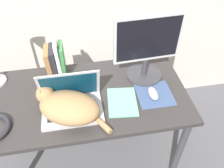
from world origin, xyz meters
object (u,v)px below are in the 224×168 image
external_monitor (147,47)px  book_row (56,61)px  cat (67,106)px  laptop (72,103)px  computer_mouse (153,93)px  notepad (122,102)px

external_monitor → book_row: size_ratio=1.67×
cat → book_row: 0.37m
cat → book_row: book_row is taller
cat → external_monitor: size_ratio=0.95×
laptop → cat: (-0.02, -0.04, 0.03)m
external_monitor → laptop: bearing=-156.6°
computer_mouse → notepad: bearing=-172.8°
cat → computer_mouse: (0.51, 0.06, -0.05)m
external_monitor → notepad: (-0.19, -0.21, -0.22)m
external_monitor → book_row: external_monitor is taller
book_row → notepad: 0.50m
cat → book_row: bearing=98.9°
external_monitor → notepad: external_monitor is taller
cat → external_monitor: (0.50, 0.25, 0.16)m
notepad → computer_mouse: bearing=7.2°
laptop → external_monitor: 0.55m
external_monitor → computer_mouse: (0.01, -0.19, -0.21)m
laptop → notepad: 0.29m
laptop → notepad: laptop is taller
laptop → cat: laptop is taller
cat → notepad: bearing=7.1°
external_monitor → notepad: 0.36m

